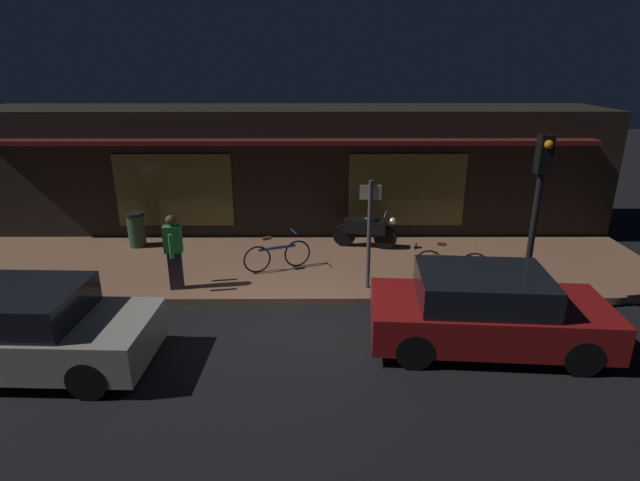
% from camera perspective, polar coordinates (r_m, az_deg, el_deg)
% --- Properties ---
extents(ground_plane, '(60.00, 60.00, 0.00)m').
position_cam_1_polar(ground_plane, '(9.88, -4.63, -9.91)').
color(ground_plane, black).
extents(sidewalk_slab, '(18.00, 4.00, 0.15)m').
position_cam_1_polar(sidewalk_slab, '(12.54, -3.67, -2.86)').
color(sidewalk_slab, '#8C6047').
rests_on(sidewalk_slab, ground_plane).
extents(storefront_building, '(18.00, 3.30, 3.60)m').
position_cam_1_polar(storefront_building, '(15.29, -3.10, 8.04)').
color(storefront_building, black).
rests_on(storefront_building, ground_plane).
extents(motorcycle, '(1.69, 0.64, 0.97)m').
position_cam_1_polar(motorcycle, '(13.43, 5.22, 1.24)').
color(motorcycle, black).
rests_on(motorcycle, sidewalk_slab).
extents(bicycle_parked, '(1.55, 0.70, 0.91)m').
position_cam_1_polar(bicycle_parked, '(12.03, -4.82, -1.67)').
color(bicycle_parked, black).
rests_on(bicycle_parked, sidewalk_slab).
extents(bicycle_extra, '(1.64, 0.45, 0.91)m').
position_cam_1_polar(bicycle_extra, '(11.87, 14.58, -2.56)').
color(bicycle_extra, black).
rests_on(bicycle_extra, sidewalk_slab).
extents(person_photographer, '(0.40, 0.62, 1.67)m').
position_cam_1_polar(person_photographer, '(11.25, -16.15, -1.10)').
color(person_photographer, '#28232D').
rests_on(person_photographer, sidewalk_slab).
extents(sign_post, '(0.44, 0.09, 2.40)m').
position_cam_1_polar(sign_post, '(10.73, 5.58, 1.33)').
color(sign_post, '#47474C').
rests_on(sign_post, sidewalk_slab).
extents(trash_bin, '(0.48, 0.48, 0.93)m').
position_cam_1_polar(trash_bin, '(14.34, -19.99, 1.20)').
color(trash_bin, '#2D4C33').
rests_on(trash_bin, sidewalk_slab).
extents(traffic_light_pole, '(0.24, 0.33, 3.60)m').
position_cam_1_polar(traffic_light_pole, '(10.31, 23.36, 4.64)').
color(traffic_light_pole, black).
rests_on(traffic_light_pole, ground_plane).
extents(parked_car_near, '(4.16, 1.91, 1.42)m').
position_cam_1_polar(parked_car_near, '(9.72, -30.44, -8.62)').
color(parked_car_near, black).
rests_on(parked_car_near, ground_plane).
extents(parked_car_far, '(4.22, 2.07, 1.42)m').
position_cam_1_polar(parked_car_far, '(9.45, 18.19, -7.51)').
color(parked_car_far, black).
rests_on(parked_car_far, ground_plane).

